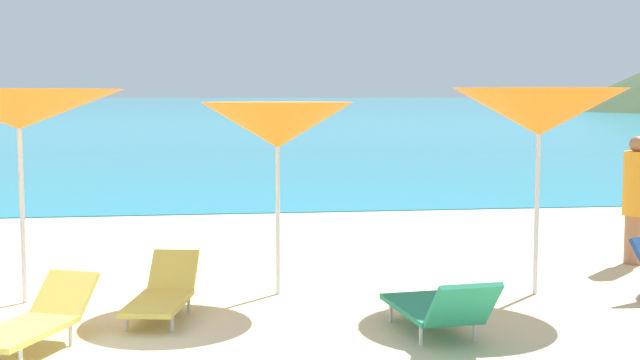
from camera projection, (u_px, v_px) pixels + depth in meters
ground_plane at (92, 220)px, 16.87m from camera, size 50.00×100.00×0.30m
ocean_water at (190, 102)px, 232.96m from camera, size 650.00×440.00×0.02m
umbrella_4 at (19, 109)px, 9.35m from camera, size 2.37×2.37×2.34m
umbrella_5 at (277, 125)px, 9.78m from camera, size 1.76×1.76×2.19m
umbrella_6 at (539, 112)px, 9.76m from camera, size 2.15×2.15×2.35m
lounge_chair_4 at (34, 320)px, 7.75m from camera, size 1.09×1.57×0.59m
lounge_chair_7 at (439, 308)px, 8.17m from camera, size 0.78×1.65×0.67m
lounge_chair_9 at (163, 293)px, 8.90m from camera, size 0.79×1.49×0.59m
beachgoer_0 at (636, 197)px, 11.65m from camera, size 0.34×0.34×1.73m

